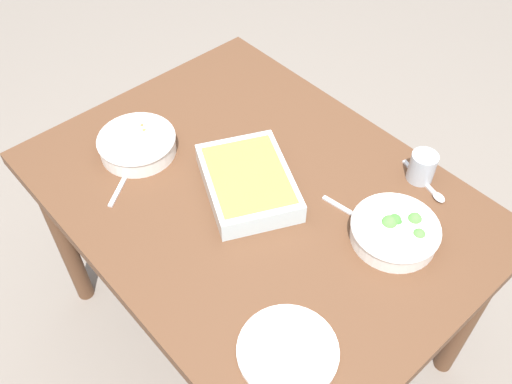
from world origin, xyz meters
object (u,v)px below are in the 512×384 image
object	(u,v)px
baking_dish	(248,181)
spoon_by_broccoli	(359,218)
broccoli_bowl	(395,231)
spoon_by_stew	(126,176)
drink_cup	(422,168)
side_plate	(288,351)
stew_bowl	(137,144)
spoon_spare	(429,187)

from	to	relation	value
baking_dish	spoon_by_broccoli	xyz separation A→B (m)	(0.27, 0.15, -0.03)
broccoli_bowl	spoon_by_stew	bearing A→B (deg)	-148.55
drink_cup	side_plate	xyz separation A→B (m)	(0.13, -0.63, -0.03)
side_plate	spoon_by_broccoli	bearing A→B (deg)	109.93
stew_bowl	spoon_by_stew	world-z (taller)	stew_bowl
drink_cup	spoon_spare	world-z (taller)	drink_cup
side_plate	spoon_by_broccoli	world-z (taller)	side_plate
stew_bowl	baking_dish	xyz separation A→B (m)	(0.32, 0.14, 0.00)
broccoli_bowl	spoon_by_broccoli	xyz separation A→B (m)	(-0.10, -0.02, -0.03)
stew_bowl	spoon_by_broccoli	bearing A→B (deg)	25.83
drink_cup	spoon_by_broccoli	world-z (taller)	drink_cup
stew_bowl	side_plate	world-z (taller)	stew_bowl
drink_cup	broccoli_bowl	bearing A→B (deg)	-68.68
spoon_by_stew	spoon_spare	world-z (taller)	same
spoon_spare	spoon_by_broccoli	bearing A→B (deg)	-103.79
side_plate	spoon_by_stew	size ratio (longest dim) A/B	1.44
spoon_spare	drink_cup	bearing A→B (deg)	163.96
drink_cup	spoon_spare	distance (m)	0.05
stew_bowl	spoon_by_stew	xyz separation A→B (m)	(0.06, -0.08, -0.03)
side_plate	spoon_spare	world-z (taller)	side_plate
spoon_spare	side_plate	bearing A→B (deg)	-81.81
broccoli_bowl	side_plate	xyz separation A→B (m)	(0.05, -0.41, -0.02)
baking_dish	spoon_by_broccoli	world-z (taller)	baking_dish
baking_dish	spoon_by_broccoli	size ratio (longest dim) A/B	2.08
side_plate	drink_cup	bearing A→B (deg)	101.72
side_plate	spoon_spare	distance (m)	0.62
baking_dish	spoon_spare	size ratio (longest dim) A/B	2.11
broccoli_bowl	spoon_spare	bearing A→B (deg)	101.89
side_plate	spoon_by_stew	bearing A→B (deg)	177.74
stew_bowl	spoon_by_broccoli	size ratio (longest dim) A/B	1.26
baking_dish	side_plate	world-z (taller)	baking_dish
stew_bowl	side_plate	xyz separation A→B (m)	(0.73, -0.11, -0.03)
spoon_by_stew	spoon_spare	xyz separation A→B (m)	(0.58, 0.59, 0.00)
broccoli_bowl	spoon_by_broccoli	world-z (taller)	broccoli_bowl
spoon_by_broccoli	spoon_spare	xyz separation A→B (m)	(0.05, 0.22, 0.00)
broccoli_bowl	spoon_by_stew	world-z (taller)	broccoli_bowl
drink_cup	spoon_by_broccoli	distance (m)	0.24
stew_bowl	drink_cup	size ratio (longest dim) A/B	2.61
spoon_by_broccoli	drink_cup	bearing A→B (deg)	86.89
baking_dish	spoon_by_broccoli	bearing A→B (deg)	28.94
side_plate	spoon_by_broccoli	size ratio (longest dim) A/B	1.25
baking_dish	spoon_spare	distance (m)	0.49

